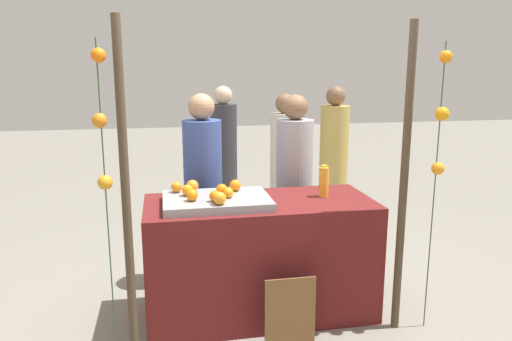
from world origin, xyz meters
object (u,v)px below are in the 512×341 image
at_px(orange_0, 222,190).
at_px(vendor_right, 294,192).
at_px(stall_counter, 260,257).
at_px(orange_1, 188,190).
at_px(chalkboard_sign, 290,315).
at_px(juice_bottle, 324,182).
at_px(vendor_left, 203,196).

xyz_separation_m(orange_0, vendor_right, (0.74, 0.71, -0.23)).
relative_size(stall_counter, orange_0, 19.70).
distance_m(orange_1, chalkboard_sign, 1.12).
bearing_deg(orange_0, juice_bottle, 3.59).
bearing_deg(juice_bottle, chalkboard_sign, -125.22).
bearing_deg(stall_counter, chalkboard_sign, -80.20).
xyz_separation_m(orange_1, juice_bottle, (1.03, 0.01, 0.01)).
bearing_deg(stall_counter, vendor_left, 118.44).
xyz_separation_m(juice_bottle, vendor_left, (-0.87, 0.64, -0.24)).
bearing_deg(vendor_right, orange_0, -136.17).
height_order(orange_1, chalkboard_sign, orange_1).
xyz_separation_m(chalkboard_sign, vendor_right, (0.36, 1.24, 0.51)).
bearing_deg(vendor_right, vendor_left, -178.28).
bearing_deg(orange_1, stall_counter, -2.88).
xyz_separation_m(vendor_left, vendor_right, (0.82, 0.02, -0.01)).
bearing_deg(vendor_left, orange_0, -83.39).
distance_m(orange_0, chalkboard_sign, 0.99).
bearing_deg(vendor_left, orange_1, -104.28).
xyz_separation_m(orange_0, juice_bottle, (0.79, 0.05, 0.01)).
distance_m(chalkboard_sign, vendor_left, 1.40).
height_order(orange_1, vendor_right, vendor_right).
xyz_separation_m(orange_1, vendor_right, (0.98, 0.67, -0.23)).
bearing_deg(juice_bottle, vendor_right, 94.24).
bearing_deg(juice_bottle, orange_0, -176.41).
bearing_deg(vendor_right, orange_1, -145.77).
distance_m(orange_1, juice_bottle, 1.03).
distance_m(stall_counter, orange_0, 0.62).
bearing_deg(orange_0, chalkboard_sign, -54.57).
bearing_deg(juice_bottle, vendor_left, 143.77).
distance_m(orange_1, vendor_right, 1.21).
relative_size(juice_bottle, chalkboard_sign, 0.47).
bearing_deg(orange_0, stall_counter, 2.98).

